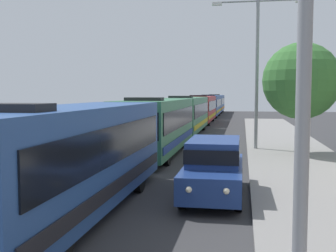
# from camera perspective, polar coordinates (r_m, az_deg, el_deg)

# --- Properties ---
(bus_lead) EXTENTS (2.58, 11.05, 3.21)m
(bus_lead) POSITION_cam_1_polar(r_m,az_deg,el_deg) (11.87, -12.82, -3.95)
(bus_lead) COLOR #284C8C
(bus_lead) RESTS_ON ground_plane
(bus_second_in_line) EXTENTS (2.58, 11.22, 3.21)m
(bus_second_in_line) POSITION_cam_1_polar(r_m,az_deg,el_deg) (23.23, -1.33, 0.25)
(bus_second_in_line) COLOR #33724C
(bus_second_in_line) RESTS_ON ground_plane
(bus_middle) EXTENTS (2.58, 12.23, 3.21)m
(bus_middle) POSITION_cam_1_polar(r_m,az_deg,el_deg) (35.20, 2.59, 1.70)
(bus_middle) COLOR #33724C
(bus_middle) RESTS_ON ground_plane
(bus_fourth_in_line) EXTENTS (2.58, 11.84, 3.21)m
(bus_fourth_in_line) POSITION_cam_1_polar(r_m,az_deg,el_deg) (47.79, 4.59, 2.43)
(bus_fourth_in_line) COLOR maroon
(bus_fourth_in_line) RESTS_ON ground_plane
(bus_rear) EXTENTS (2.58, 12.26, 3.21)m
(bus_rear) POSITION_cam_1_polar(r_m,az_deg,el_deg) (60.77, 5.77, 2.86)
(bus_rear) COLOR #284C8C
(bus_rear) RESTS_ON ground_plane
(bus_tail_end) EXTENTS (2.58, 11.59, 3.21)m
(bus_tail_end) POSITION_cam_1_polar(r_m,az_deg,el_deg) (73.12, 6.51, 3.13)
(bus_tail_end) COLOR #284C8C
(bus_tail_end) RESTS_ON ground_plane
(white_suv) EXTENTS (1.86, 5.10, 1.90)m
(white_suv) POSITION_cam_1_polar(r_m,az_deg,el_deg) (13.90, 6.28, -5.37)
(white_suv) COLOR navy
(white_suv) RESTS_ON ground_plane
(streetlamp_mid) EXTENTS (5.27, 0.28, 8.77)m
(streetlamp_mid) POSITION_cam_1_polar(r_m,az_deg,el_deg) (25.21, 12.05, 9.00)
(streetlamp_mid) COLOR gray
(streetlamp_mid) RESTS_ON sidewalk
(roadside_tree) EXTENTS (4.13, 4.13, 5.98)m
(roadside_tree) POSITION_cam_1_polar(r_m,az_deg,el_deg) (23.70, 17.71, 5.86)
(roadside_tree) COLOR #4C3823
(roadside_tree) RESTS_ON sidewalk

